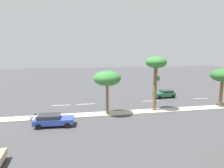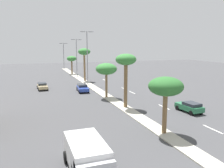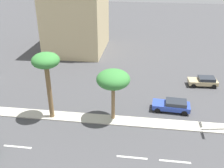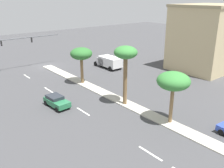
# 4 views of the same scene
# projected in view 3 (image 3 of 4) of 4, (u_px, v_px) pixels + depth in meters

# --- Properties ---
(ground_plane) EXTENTS (160.00, 160.00, 0.00)m
(ground_plane) POSITION_uv_depth(u_px,v_px,m) (126.00, 122.00, 28.93)
(ground_plane) COLOR #424244
(median_curb) EXTENTS (1.80, 82.20, 0.12)m
(median_curb) POSITION_uv_depth(u_px,v_px,m) (212.00, 128.00, 27.81)
(median_curb) COLOR #B7B2A3
(median_curb) RESTS_ON ground
(lane_stripe_mid) EXTENTS (0.20, 2.80, 0.01)m
(lane_stripe_mid) POSITION_uv_depth(u_px,v_px,m) (18.00, 147.00, 25.15)
(lane_stripe_mid) COLOR silver
(lane_stripe_mid) RESTS_ON ground
(lane_stripe_near) EXTENTS (0.20, 2.80, 0.01)m
(lane_stripe_near) POSITION_uv_depth(u_px,v_px,m) (132.00, 157.00, 23.83)
(lane_stripe_near) COLOR silver
(lane_stripe_near) RESTS_ON ground
(lane_stripe_far) EXTENTS (0.20, 2.80, 0.01)m
(lane_stripe_far) POSITION_uv_depth(u_px,v_px,m) (175.00, 161.00, 23.37)
(lane_stripe_far) COLOR silver
(lane_stripe_far) RESTS_ON ground
(commercial_building) EXTENTS (12.79, 10.30, 11.91)m
(commercial_building) POSITION_uv_depth(u_px,v_px,m) (77.00, 18.00, 48.10)
(commercial_building) COLOR #C6B284
(commercial_building) RESTS_ON ground
(palm_tree_center) EXTENTS (2.89, 2.89, 7.56)m
(palm_tree_center) POSITION_uv_depth(u_px,v_px,m) (46.00, 64.00, 26.82)
(palm_tree_center) COLOR brown
(palm_tree_center) RESTS_ON median_curb
(palm_tree_trailing) EXTENTS (3.55, 3.55, 5.77)m
(palm_tree_trailing) POSITION_uv_depth(u_px,v_px,m) (113.00, 80.00, 27.25)
(palm_tree_trailing) COLOR olive
(palm_tree_trailing) RESTS_ON median_curb
(sedan_tan_mid) EXTENTS (2.08, 4.02, 1.31)m
(sedan_tan_mid) POSITION_uv_depth(u_px,v_px,m) (204.00, 81.00, 36.46)
(sedan_tan_mid) COLOR tan
(sedan_tan_mid) RESTS_ON ground
(sedan_blue_leading) EXTENTS (2.17, 4.43, 1.35)m
(sedan_blue_leading) POSITION_uv_depth(u_px,v_px,m) (172.00, 105.00, 30.64)
(sedan_blue_leading) COLOR #2D47AD
(sedan_blue_leading) RESTS_ON ground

